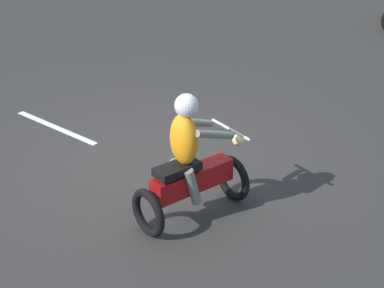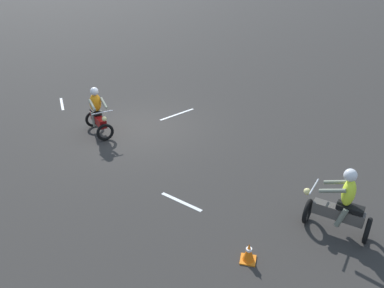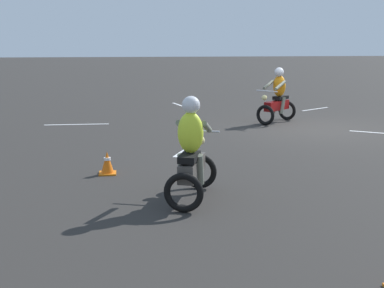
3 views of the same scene
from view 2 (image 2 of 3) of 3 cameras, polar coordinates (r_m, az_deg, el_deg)
name	(u,v)px [view 2 (image 2 of 3)]	position (r m, az deg, el deg)	size (l,w,h in m)	color
ground_plane	(141,128)	(13.67, -7.83, 2.38)	(120.00, 120.00, 0.00)	#2D2B28
motorcycle_rider_foreground	(97,114)	(13.31, -14.22, 4.49)	(1.42, 1.41, 1.66)	black
motorcycle_rider_background	(341,206)	(8.91, 21.80, -8.70)	(1.02, 1.55, 1.66)	black
traffic_cone_near_right	(249,253)	(8.01, 8.63, -16.04)	(0.32, 0.32, 0.44)	orange
lane_stripe_ne	(181,202)	(9.64, -1.65, -8.78)	(0.10, 1.28, 0.01)	silver
lane_stripe_nw	(177,114)	(14.76, -2.26, 4.55)	(0.10, 1.70, 0.01)	silver
lane_stripe_sw	(62,104)	(16.74, -19.21, 5.80)	(0.10, 1.50, 0.01)	silver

